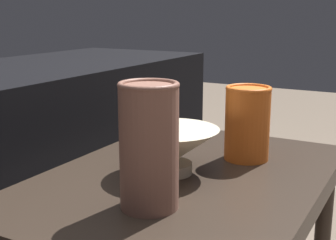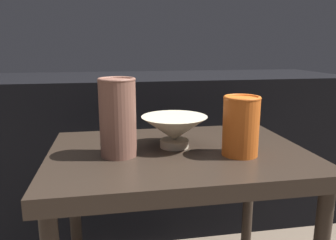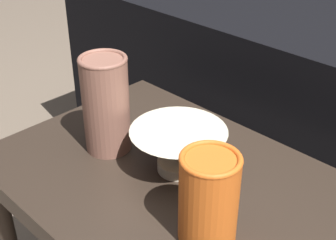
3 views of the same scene
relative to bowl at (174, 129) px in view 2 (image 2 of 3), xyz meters
name	(u,v)px [view 2 (image 2 of 3)]	position (x,y,z in m)	size (l,w,h in m)	color
table	(178,171)	(0.01, -0.03, -0.11)	(0.67, 0.47, 0.49)	#2D231C
couch_backdrop	(151,146)	(0.01, 0.57, -0.22)	(1.64, 0.50, 0.64)	black
bowl	(174,129)	(0.00, 0.00, 0.00)	(0.18, 0.18, 0.08)	beige
vase_textured_left	(118,117)	(-0.15, -0.04, 0.05)	(0.09, 0.09, 0.19)	brown
vase_colorful_right	(241,125)	(0.15, -0.09, 0.03)	(0.09, 0.09, 0.15)	orange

